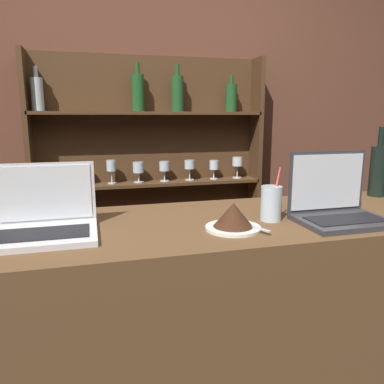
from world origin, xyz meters
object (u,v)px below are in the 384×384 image
at_px(laptop_near, 44,221).
at_px(water_glass, 271,203).
at_px(laptop_far, 337,206).
at_px(wine_bottle_dark, 378,170).
at_px(cake_plate, 233,217).

distance_m(laptop_near, water_glass, 0.75).
bearing_deg(water_glass, laptop_far, -16.27).
xyz_separation_m(laptop_near, laptop_far, (0.98, -0.10, 0.01)).
bearing_deg(water_glass, laptop_near, 177.35).
bearing_deg(wine_bottle_dark, laptop_far, -144.25).
xyz_separation_m(cake_plate, water_glass, (0.17, 0.07, 0.02)).
relative_size(laptop_near, wine_bottle_dark, 0.99).
relative_size(laptop_far, wine_bottle_dark, 0.97).
xyz_separation_m(water_glass, wine_bottle_dark, (0.66, 0.25, 0.06)).
relative_size(water_glass, wine_bottle_dark, 0.60).
height_order(laptop_near, cake_plate, laptop_near).
height_order(laptop_far, water_glass, laptop_far).
relative_size(laptop_far, water_glass, 1.63).
height_order(laptop_far, wine_bottle_dark, wine_bottle_dark).
relative_size(laptop_near, cake_plate, 1.70).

